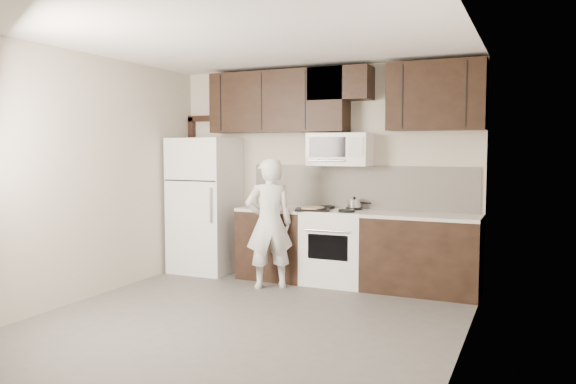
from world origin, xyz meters
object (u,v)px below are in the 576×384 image
Objects in this scene: microwave at (340,149)px; refrigerator at (205,205)px; stove at (336,246)px; person at (269,223)px.

microwave reaches higher than refrigerator.
refrigerator reaches higher than stove.
person is (1.19, -0.48, -0.12)m from refrigerator.
stove is 0.52× the size of refrigerator.
person is (-0.66, -0.52, 0.32)m from stove.
person is at bearing -135.77° from microwave.
person reaches higher than stove.
person is at bearing -141.52° from stove.
microwave is at bearing -171.48° from person.
microwave is 0.42× the size of refrigerator.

